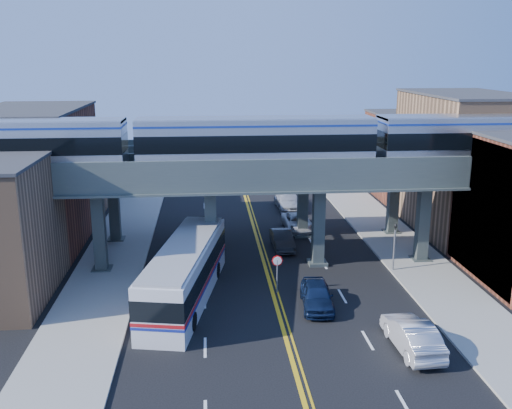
# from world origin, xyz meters

# --- Properties ---
(ground) EXTENTS (120.00, 120.00, 0.00)m
(ground) POSITION_xyz_m (0.00, 0.00, 0.00)
(ground) COLOR black
(ground) RESTS_ON ground
(sidewalk_west) EXTENTS (5.00, 70.00, 0.16)m
(sidewalk_west) POSITION_xyz_m (-11.50, 10.00, 0.08)
(sidewalk_west) COLOR gray
(sidewalk_west) RESTS_ON ground
(sidewalk_east) EXTENTS (5.00, 70.00, 0.16)m
(sidewalk_east) POSITION_xyz_m (11.50, 10.00, 0.08)
(sidewalk_east) COLOR gray
(sidewalk_east) RESTS_ON ground
(building_west_b) EXTENTS (8.00, 14.00, 11.00)m
(building_west_b) POSITION_xyz_m (-18.50, 16.00, 5.50)
(building_west_b) COLOR brown
(building_west_b) RESTS_ON ground
(building_west_c) EXTENTS (8.00, 10.00, 8.00)m
(building_west_c) POSITION_xyz_m (-18.50, 29.00, 4.00)
(building_west_c) COLOR #8F694A
(building_west_c) RESTS_ON ground
(building_east_b) EXTENTS (8.00, 14.00, 12.00)m
(building_east_b) POSITION_xyz_m (18.50, 16.00, 6.00)
(building_east_b) COLOR #8F694A
(building_east_b) RESTS_ON ground
(building_east_c) EXTENTS (8.00, 10.00, 9.00)m
(building_east_c) POSITION_xyz_m (18.50, 29.00, 4.50)
(building_east_c) COLOR brown
(building_east_c) RESTS_ON ground
(mural_panel) EXTENTS (0.10, 9.50, 9.50)m
(mural_panel) POSITION_xyz_m (14.55, 4.00, 4.75)
(mural_panel) COLOR teal
(mural_panel) RESTS_ON ground
(elevated_viaduct_near) EXTENTS (52.00, 3.60, 7.40)m
(elevated_viaduct_near) POSITION_xyz_m (0.00, 8.00, 6.47)
(elevated_viaduct_near) COLOR #3C4542
(elevated_viaduct_near) RESTS_ON ground
(elevated_viaduct_far) EXTENTS (52.00, 3.60, 7.40)m
(elevated_viaduct_far) POSITION_xyz_m (0.00, 15.00, 6.47)
(elevated_viaduct_far) COLOR #3C4542
(elevated_viaduct_far) RESTS_ON ground
(transit_train) EXTENTS (51.49, 3.23, 3.77)m
(transit_train) POSITION_xyz_m (-0.71, 8.00, 9.44)
(transit_train) COLOR black
(transit_train) RESTS_ON elevated_viaduct_near
(stop_sign) EXTENTS (0.76, 0.09, 2.63)m
(stop_sign) POSITION_xyz_m (0.30, 3.00, 1.76)
(stop_sign) COLOR slate
(stop_sign) RESTS_ON ground
(traffic_signal) EXTENTS (0.15, 0.18, 4.10)m
(traffic_signal) POSITION_xyz_m (9.20, 6.00, 2.30)
(traffic_signal) COLOR slate
(traffic_signal) RESTS_ON ground
(transit_bus) EXTENTS (5.53, 13.86, 3.49)m
(transit_bus) POSITION_xyz_m (-5.71, 2.54, 1.79)
(transit_bus) COLOR silver
(transit_bus) RESTS_ON ground
(car_lane_a) EXTENTS (2.27, 4.83, 1.60)m
(car_lane_a) POSITION_xyz_m (2.49, 0.53, 0.80)
(car_lane_a) COLOR #0F1B38
(car_lane_a) RESTS_ON ground
(car_lane_b) EXTENTS (1.65, 4.54, 1.49)m
(car_lane_b) POSITION_xyz_m (1.82, 11.82, 0.74)
(car_lane_b) COLOR #28282A
(car_lane_b) RESTS_ON ground
(car_lane_c) EXTENTS (2.56, 5.23, 1.43)m
(car_lane_c) POSITION_xyz_m (3.90, 16.74, 0.71)
(car_lane_c) COLOR #BEBDC0
(car_lane_c) RESTS_ON ground
(car_lane_d) EXTENTS (2.59, 5.94, 1.70)m
(car_lane_d) POSITION_xyz_m (4.08, 24.11, 0.85)
(car_lane_d) COLOR #B7B8BC
(car_lane_d) RESTS_ON ground
(car_parked_curb) EXTENTS (2.01, 5.25, 1.71)m
(car_parked_curb) POSITION_xyz_m (6.55, -5.19, 0.85)
(car_parked_curb) COLOR #B1AFB4
(car_parked_curb) RESTS_ON ground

